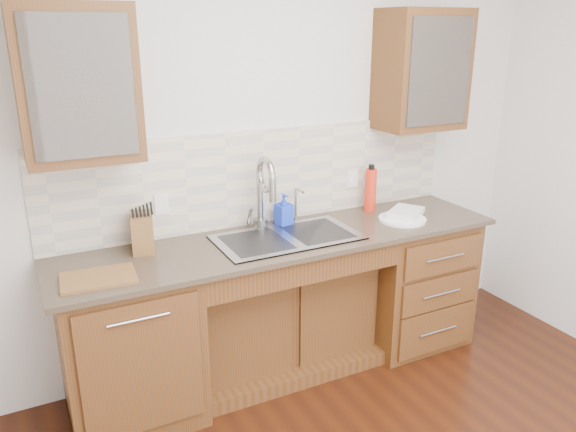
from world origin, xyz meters
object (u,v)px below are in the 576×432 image
water_bottle (370,190)px  knife_block (143,233)px  plate (402,219)px  cutting_board (98,278)px  soap_bottle (284,210)px

water_bottle → knife_block: 1.53m
plate → cutting_board: size_ratio=0.85×
soap_bottle → cutting_board: (-1.17, -0.31, -0.09)m
knife_block → plate: bearing=3.9°
soap_bottle → knife_block: 0.88m
water_bottle → cutting_board: water_bottle is taller
soap_bottle → water_bottle: water_bottle is taller
water_bottle → knife_block: size_ratio=1.37×
water_bottle → knife_block: water_bottle is taller
soap_bottle → knife_block: knife_block is taller
water_bottle → plate: size_ratio=0.95×
soap_bottle → cutting_board: bearing=-173.7°
knife_block → cutting_board: (-0.29, -0.28, -0.10)m
soap_bottle → plate: size_ratio=0.67×
soap_bottle → knife_block: (-0.88, -0.03, 0.00)m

